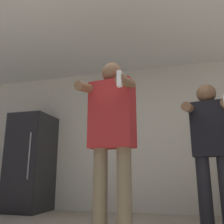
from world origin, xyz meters
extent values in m
cube|color=beige|center=(0.00, 2.80, 1.27)|extent=(7.00, 0.06, 2.55)
cube|color=silver|center=(0.00, 1.39, 2.57)|extent=(7.00, 3.29, 0.05)
cube|color=#262628|center=(-2.01, 2.42, 0.84)|extent=(0.65, 0.71, 1.68)
cube|color=black|center=(-2.01, 2.05, 0.84)|extent=(0.62, 0.01, 1.61)
cylinder|color=#99999E|center=(-1.81, 2.03, 0.93)|extent=(0.02, 0.02, 0.76)
cylinder|color=#75664C|center=(-0.13, 0.65, 0.43)|extent=(0.13, 0.13, 0.85)
cylinder|color=#75664C|center=(0.10, 0.61, 0.43)|extent=(0.13, 0.13, 0.85)
cube|color=maroon|center=(-0.01, 0.63, 1.17)|extent=(0.44, 0.26, 0.64)
sphere|color=brown|center=(-0.01, 0.63, 1.59)|extent=(0.20, 0.20, 0.20)
cylinder|color=brown|center=(-0.23, 0.51, 1.42)|extent=(0.13, 0.33, 0.14)
cylinder|color=brown|center=(0.16, 0.45, 1.42)|extent=(0.13, 0.33, 0.14)
cube|color=white|center=(0.14, 0.30, 1.39)|extent=(0.04, 0.04, 0.14)
cylinder|color=black|center=(0.81, 1.35, 0.40)|extent=(0.14, 0.14, 0.81)
cube|color=black|center=(0.91, 1.34, 1.11)|extent=(0.42, 0.26, 0.61)
sphere|color=brown|center=(0.91, 1.34, 1.52)|extent=(0.22, 0.22, 0.22)
cylinder|color=brown|center=(0.70, 1.18, 1.33)|extent=(0.16, 0.40, 0.16)
camera|label=1|loc=(0.60, -1.58, 0.62)|focal=40.00mm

